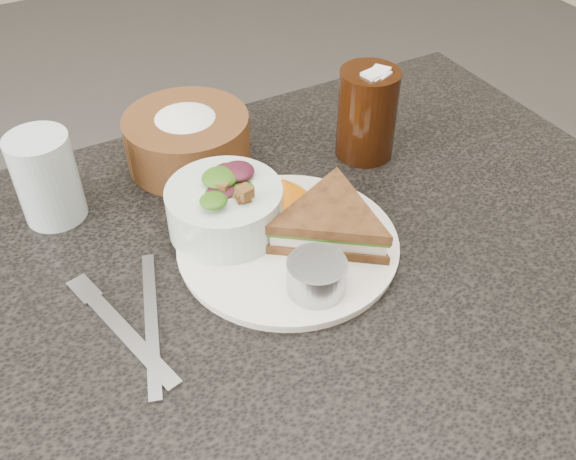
{
  "coord_description": "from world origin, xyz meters",
  "views": [
    {
      "loc": [
        -0.27,
        -0.49,
        1.28
      ],
      "look_at": [
        0.01,
        0.02,
        0.78
      ],
      "focal_mm": 40.0,
      "sensor_mm": 36.0,
      "label": 1
    }
  ],
  "objects_px": {
    "cola_glass": "(367,110)",
    "dining_table": "(290,428)",
    "dinner_plate": "(288,245)",
    "bread_basket": "(187,132)",
    "salad_bowl": "(224,202)",
    "sandwich": "(331,223)",
    "water_glass": "(47,178)",
    "dressing_ramekin": "(317,276)"
  },
  "relations": [
    {
      "from": "cola_glass",
      "to": "dining_table",
      "type": "bearing_deg",
      "value": -144.11
    },
    {
      "from": "dinner_plate",
      "to": "bread_basket",
      "type": "bearing_deg",
      "value": 98.98
    },
    {
      "from": "dinner_plate",
      "to": "salad_bowl",
      "type": "xyz_separation_m",
      "value": [
        -0.05,
        0.06,
        0.05
      ]
    },
    {
      "from": "bread_basket",
      "to": "cola_glass",
      "type": "distance_m",
      "value": 0.25
    },
    {
      "from": "sandwich",
      "to": "water_glass",
      "type": "xyz_separation_m",
      "value": [
        -0.28,
        0.22,
        0.02
      ]
    },
    {
      "from": "bread_basket",
      "to": "water_glass",
      "type": "height_order",
      "value": "water_glass"
    },
    {
      "from": "dinner_plate",
      "to": "sandwich",
      "type": "distance_m",
      "value": 0.06
    },
    {
      "from": "dining_table",
      "to": "cola_glass",
      "type": "bearing_deg",
      "value": 35.89
    },
    {
      "from": "dressing_ramekin",
      "to": "bread_basket",
      "type": "relative_size",
      "value": 0.38
    },
    {
      "from": "cola_glass",
      "to": "bread_basket",
      "type": "bearing_deg",
      "value": 156.7
    },
    {
      "from": "sandwich",
      "to": "dressing_ramekin",
      "type": "relative_size",
      "value": 2.51
    },
    {
      "from": "dining_table",
      "to": "dressing_ramekin",
      "type": "relative_size",
      "value": 15.04
    },
    {
      "from": "salad_bowl",
      "to": "cola_glass",
      "type": "distance_m",
      "value": 0.26
    },
    {
      "from": "dining_table",
      "to": "cola_glass",
      "type": "height_order",
      "value": "cola_glass"
    },
    {
      "from": "dining_table",
      "to": "cola_glass",
      "type": "distance_m",
      "value": 0.51
    },
    {
      "from": "dinner_plate",
      "to": "sandwich",
      "type": "relative_size",
      "value": 1.58
    },
    {
      "from": "dining_table",
      "to": "dinner_plate",
      "type": "height_order",
      "value": "dinner_plate"
    },
    {
      "from": "salad_bowl",
      "to": "water_glass",
      "type": "relative_size",
      "value": 1.2
    },
    {
      "from": "bread_basket",
      "to": "cola_glass",
      "type": "xyz_separation_m",
      "value": [
        0.23,
        -0.1,
        0.02
      ]
    },
    {
      "from": "cola_glass",
      "to": "water_glass",
      "type": "relative_size",
      "value": 1.21
    },
    {
      "from": "dining_table",
      "to": "dinner_plate",
      "type": "bearing_deg",
      "value": 72.09
    },
    {
      "from": "dressing_ramekin",
      "to": "dining_table",
      "type": "bearing_deg",
      "value": 86.32
    },
    {
      "from": "dinner_plate",
      "to": "sandwich",
      "type": "xyz_separation_m",
      "value": [
        0.05,
        -0.02,
        0.03
      ]
    },
    {
      "from": "water_glass",
      "to": "salad_bowl",
      "type": "bearing_deg",
      "value": -38.3
    },
    {
      "from": "water_glass",
      "to": "dinner_plate",
      "type": "bearing_deg",
      "value": -40.7
    },
    {
      "from": "dressing_ramekin",
      "to": "cola_glass",
      "type": "distance_m",
      "value": 0.3
    },
    {
      "from": "dining_table",
      "to": "salad_bowl",
      "type": "xyz_separation_m",
      "value": [
        -0.05,
        0.08,
        0.43
      ]
    },
    {
      "from": "sandwich",
      "to": "cola_glass",
      "type": "distance_m",
      "value": 0.21
    },
    {
      "from": "dressing_ramekin",
      "to": "cola_glass",
      "type": "xyz_separation_m",
      "value": [
        0.2,
        0.21,
        0.04
      ]
    },
    {
      "from": "dining_table",
      "to": "dressing_ramekin",
      "type": "bearing_deg",
      "value": -93.68
    },
    {
      "from": "salad_bowl",
      "to": "cola_glass",
      "type": "xyz_separation_m",
      "value": [
        0.25,
        0.07,
        0.02
      ]
    },
    {
      "from": "dressing_ramekin",
      "to": "water_glass",
      "type": "height_order",
      "value": "water_glass"
    },
    {
      "from": "sandwich",
      "to": "salad_bowl",
      "type": "relative_size",
      "value": 1.19
    },
    {
      "from": "salad_bowl",
      "to": "dressing_ramekin",
      "type": "height_order",
      "value": "salad_bowl"
    },
    {
      "from": "sandwich",
      "to": "dressing_ramekin",
      "type": "height_order",
      "value": "sandwich"
    },
    {
      "from": "bread_basket",
      "to": "dinner_plate",
      "type": "bearing_deg",
      "value": -81.02
    },
    {
      "from": "dining_table",
      "to": "bread_basket",
      "type": "height_order",
      "value": "bread_basket"
    },
    {
      "from": "water_glass",
      "to": "sandwich",
      "type": "bearing_deg",
      "value": -37.53
    },
    {
      "from": "cola_glass",
      "to": "sandwich",
      "type": "bearing_deg",
      "value": -135.07
    },
    {
      "from": "dining_table",
      "to": "sandwich",
      "type": "distance_m",
      "value": 0.41
    },
    {
      "from": "salad_bowl",
      "to": "dressing_ramekin",
      "type": "distance_m",
      "value": 0.15
    },
    {
      "from": "dinner_plate",
      "to": "salad_bowl",
      "type": "height_order",
      "value": "salad_bowl"
    }
  ]
}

